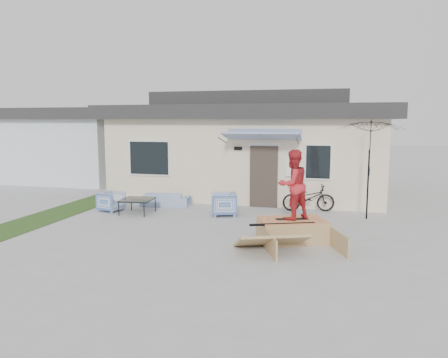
% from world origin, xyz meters
% --- Properties ---
extents(ground, '(90.00, 90.00, 0.00)m').
position_xyz_m(ground, '(0.00, 0.00, 0.00)').
color(ground, '#A0A0A0').
rests_on(ground, ground).
extents(grass_strip, '(1.40, 8.00, 0.01)m').
position_xyz_m(grass_strip, '(-5.20, 2.00, 0.00)').
color(grass_strip, '#244118').
rests_on(grass_strip, ground).
extents(house, '(10.80, 8.49, 4.10)m').
position_xyz_m(house, '(0.00, 7.99, 1.94)').
color(house, beige).
rests_on(house, ground).
extents(neighbor_house, '(8.60, 7.60, 3.50)m').
position_xyz_m(neighbor_house, '(-10.50, 10.00, 1.78)').
color(neighbor_house, silver).
rests_on(neighbor_house, ground).
extents(loveseat, '(1.72, 0.64, 0.66)m').
position_xyz_m(loveseat, '(-2.31, 3.78, 0.33)').
color(loveseat, '#3256A1').
rests_on(loveseat, ground).
extents(armchair_left, '(0.78, 0.81, 0.71)m').
position_xyz_m(armchair_left, '(-3.71, 2.54, 0.35)').
color(armchair_left, '#3256A1').
rests_on(armchair_left, ground).
extents(armchair_right, '(0.93, 0.96, 0.79)m').
position_xyz_m(armchair_right, '(0.01, 2.86, 0.40)').
color(armchair_right, '#3256A1').
rests_on(armchair_right, ground).
extents(coffee_table, '(1.06, 1.06, 0.47)m').
position_xyz_m(coffee_table, '(-2.72, 2.42, 0.24)').
color(coffee_table, black).
rests_on(coffee_table, ground).
extents(bicycle, '(1.77, 0.92, 1.08)m').
position_xyz_m(bicycle, '(2.53, 4.18, 0.54)').
color(bicycle, black).
rests_on(bicycle, ground).
extents(patio_umbrella, '(2.38, 2.29, 2.20)m').
position_xyz_m(patio_umbrella, '(4.32, 3.48, 1.75)').
color(patio_umbrella, black).
rests_on(patio_umbrella, ground).
extents(skate_ramp, '(2.24, 2.54, 0.53)m').
position_xyz_m(skate_ramp, '(2.39, 0.49, 0.26)').
color(skate_ramp, '#A18152').
rests_on(skate_ramp, ground).
extents(skateboard, '(0.82, 0.46, 0.05)m').
position_xyz_m(skateboard, '(2.37, 0.54, 0.55)').
color(skateboard, black).
rests_on(skateboard, skate_ramp).
extents(skater, '(1.05, 1.05, 1.71)m').
position_xyz_m(skater, '(2.37, 0.54, 1.43)').
color(skater, red).
rests_on(skater, skateboard).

